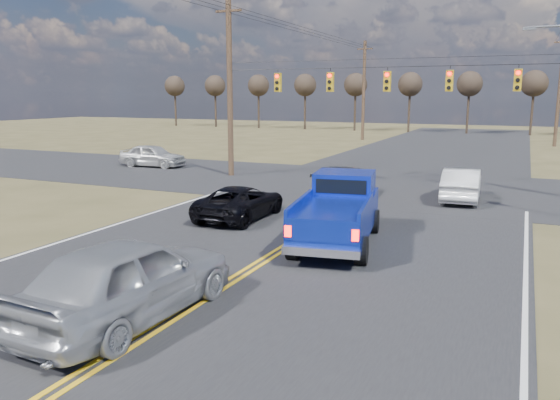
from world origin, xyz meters
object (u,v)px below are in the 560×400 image
at_px(white_car_queue, 461,185).
at_px(cross_car_west, 153,156).
at_px(silver_suv, 128,278).
at_px(dgrey_car_queue, 344,182).
at_px(pickup_truck, 338,212).
at_px(black_suv, 241,202).

xyz_separation_m(white_car_queue, cross_car_west, (-19.67, 3.82, 0.01)).
xyz_separation_m(silver_suv, dgrey_car_queue, (-0.13, 15.18, -0.19)).
bearing_deg(pickup_truck, cross_car_west, 133.34).
relative_size(silver_suv, cross_car_west, 1.22).
height_order(pickup_truck, silver_suv, pickup_truck).
xyz_separation_m(silver_suv, cross_car_west, (-14.78, 20.36, -0.16)).
height_order(black_suv, dgrey_car_queue, dgrey_car_queue).
height_order(pickup_truck, cross_car_west, pickup_truck).
bearing_deg(black_suv, cross_car_west, -42.52).
bearing_deg(cross_car_west, white_car_queue, -103.99).
height_order(silver_suv, black_suv, silver_suv).
height_order(black_suv, cross_car_west, cross_car_west).
relative_size(white_car_queue, dgrey_car_queue, 0.89).
distance_m(silver_suv, white_car_queue, 17.24).
height_order(pickup_truck, dgrey_car_queue, pickup_truck).
bearing_deg(dgrey_car_queue, cross_car_west, -21.93).
height_order(silver_suv, white_car_queue, silver_suv).
bearing_deg(cross_car_west, dgrey_car_queue, -112.46).
xyz_separation_m(black_suv, dgrey_car_queue, (2.28, 5.77, 0.09)).
xyz_separation_m(silver_suv, white_car_queue, (4.88, 16.54, -0.18)).
relative_size(dgrey_car_queue, cross_car_west, 1.13).
height_order(silver_suv, dgrey_car_queue, silver_suv).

